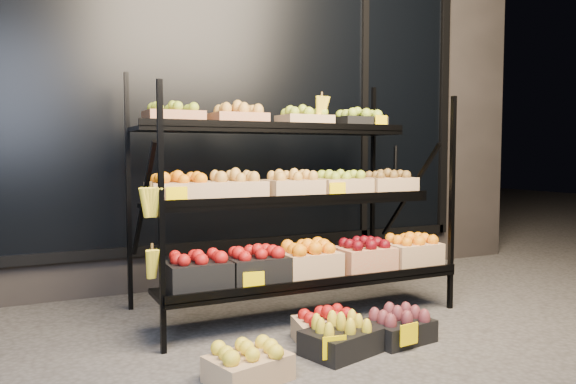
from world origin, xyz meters
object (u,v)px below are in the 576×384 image
floor_crate_midright (329,326)px  display_rack (294,199)px  floor_crate_left (248,363)px  floor_crate_midleft (341,337)px

floor_crate_midright → display_rack: bearing=92.9°
display_rack → floor_crate_midright: 0.96m
floor_crate_left → floor_crate_midright: floor_crate_midright is taller
display_rack → floor_crate_left: display_rack is taller
floor_crate_left → floor_crate_midright: (0.64, 0.32, 0.00)m
floor_crate_left → floor_crate_midright: size_ratio=0.99×
floor_crate_midleft → floor_crate_midright: bearing=63.3°
floor_crate_midleft → floor_crate_midright: 0.20m
display_rack → floor_crate_midleft: 1.11m
display_rack → floor_crate_left: (-0.73, -0.98, -0.70)m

